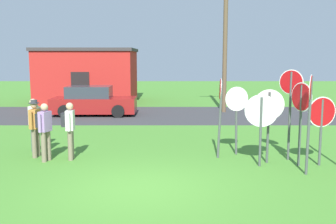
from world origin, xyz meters
TOP-DOWN VIEW (x-y plane):
  - ground_plane at (0.00, 0.00)m, footprint 80.00×80.00m
  - street_asphalt at (0.00, 11.54)m, footprint 60.00×6.40m
  - building_background at (-4.64, 17.55)m, footprint 6.32×5.21m
  - utility_pole at (3.78, 12.58)m, footprint 1.80×0.24m
  - parked_car_on_street at (-3.19, 11.45)m, footprint 4.31×2.05m
  - stop_sign_rear_right at (4.24, 2.56)m, footprint 0.56×0.46m
  - stop_sign_nearest at (4.34, 1.93)m, footprint 0.32×0.75m
  - stop_sign_tallest at (3.53, 2.20)m, footprint 0.87×0.12m
  - stop_sign_low_front at (4.93, 1.95)m, footprint 0.83×0.19m
  - stop_sign_center_cluster at (2.81, 3.25)m, footprint 0.74×0.22m
  - stop_sign_far_back at (3.24, 1.86)m, footprint 0.87×0.25m
  - stop_sign_leaning_right at (2.24, 2.78)m, footprint 0.16×0.65m
  - stop_sign_leaning_left at (4.28, 1.10)m, footprint 0.29×0.59m
  - person_on_left at (-2.85, 2.41)m, footprint 0.43×0.54m
  - person_near_signs at (-3.58, 3.63)m, footprint 0.23×0.57m
  - person_in_dark_shirt at (-2.18, 2.60)m, footprint 0.37×0.57m
  - person_holding_notes at (-3.28, 2.88)m, footprint 0.32×0.57m

SIDE VIEW (x-z plane):
  - ground_plane at x=0.00m, z-range 0.00..0.00m
  - street_asphalt at x=0.00m, z-range 0.00..0.01m
  - parked_car_on_street at x=-3.19m, z-range -0.07..1.44m
  - person_near_signs at x=-3.58m, z-range 0.11..1.80m
  - person_on_left at x=-2.85m, z-range 0.14..1.83m
  - person_in_dark_shirt at x=-2.18m, z-range 0.14..1.83m
  - person_holding_notes at x=-3.28m, z-range 0.12..1.85m
  - stop_sign_low_front at x=4.93m, z-range 0.35..2.27m
  - stop_sign_far_back at x=3.24m, z-range 0.36..2.36m
  - stop_sign_center_cluster at x=2.81m, z-range 0.38..2.48m
  - stop_sign_tallest at x=3.53m, z-range 0.39..2.50m
  - stop_sign_leaning_right at x=2.24m, z-range 0.40..2.79m
  - stop_sign_nearest at x=4.34m, z-range 0.44..2.76m
  - stop_sign_leaning_left at x=4.28m, z-range 0.42..3.00m
  - building_background at x=-4.64m, z-range 0.01..3.57m
  - stop_sign_rear_right at x=4.24m, z-range 0.47..3.11m
  - utility_pole at x=3.78m, z-range 0.18..8.61m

